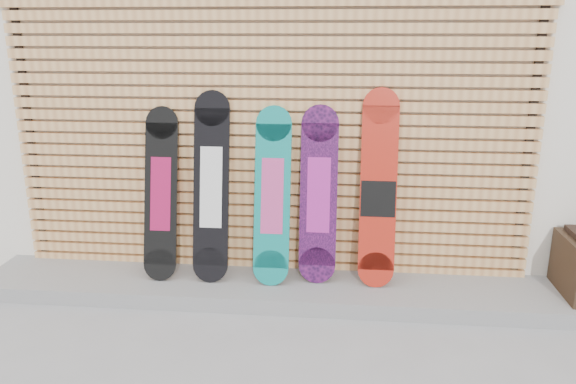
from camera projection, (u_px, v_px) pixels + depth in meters
name	position (u px, v px, depth m)	size (l,w,h in m)	color
ground	(274.00, 339.00, 3.89)	(80.00, 80.00, 0.00)	gray
building	(350.00, 53.00, 6.69)	(12.00, 5.00, 3.60)	silver
concrete_step	(265.00, 287.00, 4.54)	(4.60, 0.70, 0.12)	gray
slat_wall	(269.00, 141.00, 4.50)	(4.26, 0.08, 2.29)	tan
snowboard_0	(161.00, 194.00, 4.49)	(0.26, 0.36, 1.37)	black
snowboard_1	(211.00, 187.00, 4.44)	(0.28, 0.35, 1.50)	black
snowboard_2	(272.00, 196.00, 4.41)	(0.28, 0.36, 1.38)	#0C7975
snowboard_3	(319.00, 195.00, 4.41)	(0.29, 0.28, 1.40)	black
snowboard_4	(378.00, 190.00, 4.33)	(0.28, 0.31, 1.53)	#AE2012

